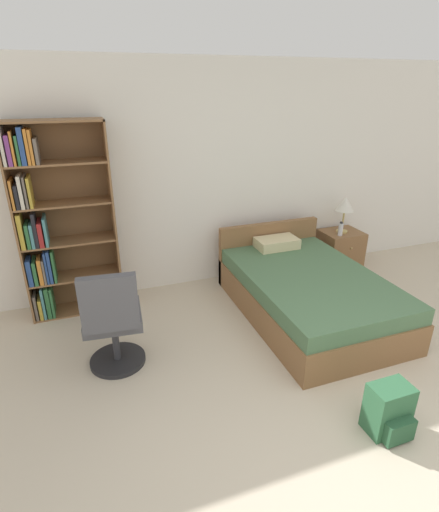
% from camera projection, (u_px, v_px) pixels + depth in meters
% --- Properties ---
extents(ground_plane, '(14.00, 14.00, 0.00)m').
position_uv_depth(ground_plane, '(404.00, 489.00, 2.48)').
color(ground_plane, beige).
extents(wall_back, '(9.00, 0.06, 2.60)m').
position_uv_depth(wall_back, '(224.00, 177.00, 4.75)').
color(wall_back, white).
rests_on(wall_back, ground_plane).
extents(bookshelf, '(0.95, 0.34, 2.02)m').
position_uv_depth(bookshelf, '(53.00, 224.00, 4.04)').
color(bookshelf, brown).
rests_on(bookshelf, ground_plane).
extents(bed, '(1.31, 2.05, 0.74)m').
position_uv_depth(bed, '(306.00, 291.00, 4.32)').
color(bed, brown).
rests_on(bed, ground_plane).
extents(office_chair, '(0.52, 0.60, 1.00)m').
position_uv_depth(office_chair, '(113.00, 322.00, 3.35)').
color(office_chair, '#232326').
rests_on(office_chair, ground_plane).
extents(nightstand, '(0.52, 0.46, 0.51)m').
position_uv_depth(nightstand, '(340.00, 249.00, 5.42)').
color(nightstand, brown).
rests_on(nightstand, ground_plane).
extents(table_lamp, '(0.24, 0.24, 0.48)m').
position_uv_depth(table_lamp, '(345.00, 205.00, 5.16)').
color(table_lamp, tan).
rests_on(table_lamp, nightstand).
extents(water_bottle, '(0.06, 0.06, 0.18)m').
position_uv_depth(water_bottle, '(341.00, 229.00, 5.15)').
color(water_bottle, silver).
rests_on(water_bottle, nightstand).
extents(backpack_green, '(0.30, 0.27, 0.38)m').
position_uv_depth(backpack_green, '(389.00, 411.00, 2.83)').
color(backpack_green, '#2D603D').
rests_on(backpack_green, ground_plane).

